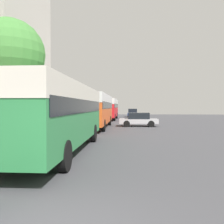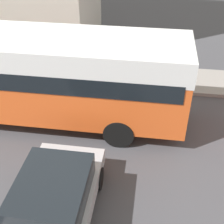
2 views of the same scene
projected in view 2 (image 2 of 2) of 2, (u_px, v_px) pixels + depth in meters
The scene contains 2 objects.
bus_following at pixel (24, 67), 10.52m from camera, with size 2.63×11.02×3.14m.
car_crossing at pixel (53, 200), 7.58m from camera, with size 3.90×1.96×1.40m.
Camera 2 is at (7.24, 24.24, 6.86)m, focal length 50.00 mm.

